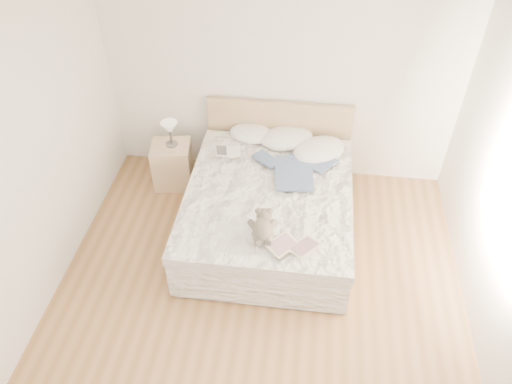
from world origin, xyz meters
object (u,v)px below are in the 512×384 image
Objects in this scene: photo_book at (228,152)px; childrens_book at (294,246)px; table_lamp at (170,129)px; teddy_bear at (262,234)px; nightstand at (173,165)px; bed at (269,206)px.

photo_book is 1.56m from childrens_book.
table_lamp is 0.89× the size of teddy_bear.
table_lamp reaches higher than nightstand.
childrens_book is at bearing -69.92° from bed.
photo_book is at bearing 105.17° from teddy_bear.
table_lamp reaches higher than photo_book.
photo_book is (-0.53, 0.48, 0.32)m from bed.
nightstand is 1.83× the size of table_lamp.
nightstand is at bearing 154.14° from bed.
childrens_book is 1.19× the size of teddy_bear.
childrens_book is at bearing -26.17° from teddy_bear.
table_lamp is at bearing 152.79° from bed.
table_lamp is at bearing 176.98° from childrens_book.
bed is at bearing -25.86° from nightstand.
bed reaches higher than nightstand.
nightstand is 0.80m from photo_book.
table_lamp is (0.02, 0.03, 0.50)m from nightstand.
nightstand is (-1.24, 0.60, -0.03)m from bed.
photo_book reaches higher than nightstand.
childrens_book is 0.32m from teddy_bear.
childrens_book reaches higher than photo_book.
teddy_bear is at bearing -156.84° from childrens_book.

